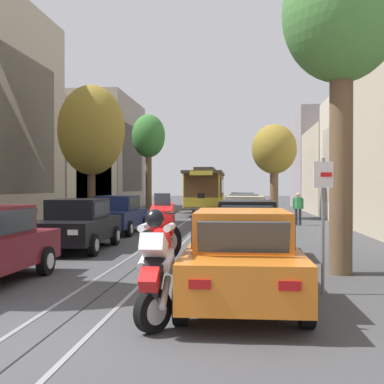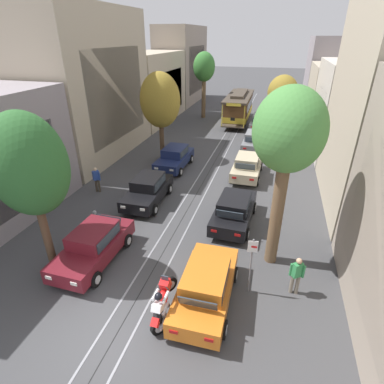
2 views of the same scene
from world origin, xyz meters
name	(u,v)px [view 1 (image 1 of 2)]	position (x,y,z in m)	size (l,w,h in m)	color
ground_plane	(191,225)	(0.00, 19.07, 0.00)	(160.00, 160.00, 0.00)	#424244
trolley_track_rails	(196,221)	(0.00, 21.84, 0.00)	(1.14, 55.68, 0.01)	gray
building_facade_left	(26,143)	(-10.05, 22.09, 4.53)	(5.67, 47.38, 10.88)	gray
building_facade_right	(375,146)	(9.95, 22.49, 4.21)	(5.65, 47.38, 10.78)	gray
parked_car_black_second_left	(78,224)	(-2.53, 9.06, 0.80)	(2.07, 4.39, 1.58)	black
parked_car_navy_mid_left	(117,214)	(-2.68, 14.50, 0.80)	(2.07, 4.39, 1.58)	#19234C
parked_car_orange_near_right	(242,257)	(2.55, 2.41, 0.80)	(2.04, 4.38, 1.58)	orange
parked_car_black_second_right	(248,228)	(2.74, 8.06, 0.80)	(2.12, 4.41, 1.58)	black
parked_car_beige_mid_right	(245,215)	(2.72, 14.30, 0.80)	(2.04, 4.38, 1.58)	#C1B28E
parked_car_grey_fourth_right	(244,209)	(2.70, 20.22, 0.80)	(2.04, 4.38, 1.58)	slate
parked_car_grey_fifth_right	(243,204)	(2.68, 26.93, 0.80)	(2.10, 4.40, 1.58)	slate
street_tree_kerb_left_second	(91,131)	(-4.31, 16.26, 4.54)	(3.09, 2.69, 6.63)	#4C3826
street_tree_kerb_left_mid	(148,139)	(-4.33, 30.49, 5.55)	(2.49, 2.19, 7.36)	brown
street_tree_kerb_right_near	(341,20)	(4.77, 5.52, 5.71)	(2.65, 2.90, 7.46)	brown
street_tree_kerb_right_second	(274,150)	(4.55, 24.66, 4.17)	(2.74, 3.00, 5.78)	brown
cable_car_trolley	(206,191)	(0.00, 29.66, 1.66)	(2.66, 9.15, 3.28)	brown
motorcycle_with_rider	(158,256)	(1.36, 1.05, 0.98)	(0.48, 1.82, 1.88)	black
pedestrian_on_right_pavement	(298,207)	(5.44, 19.66, 0.94)	(0.55, 0.39, 1.66)	#282D38
street_sign_post	(323,209)	(4.03, 3.34, 1.56)	(0.36, 0.09, 2.49)	slate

